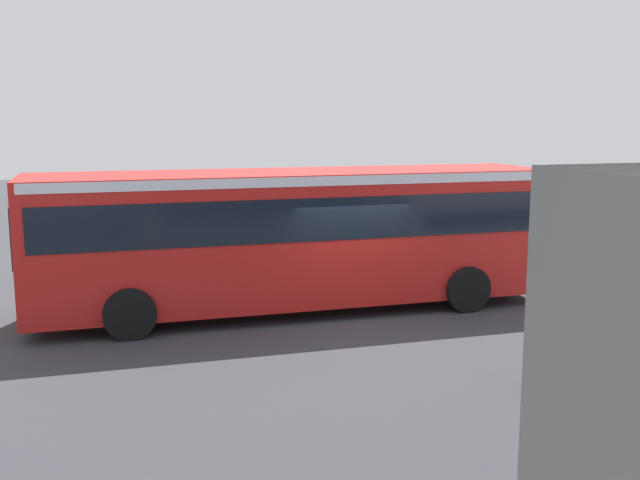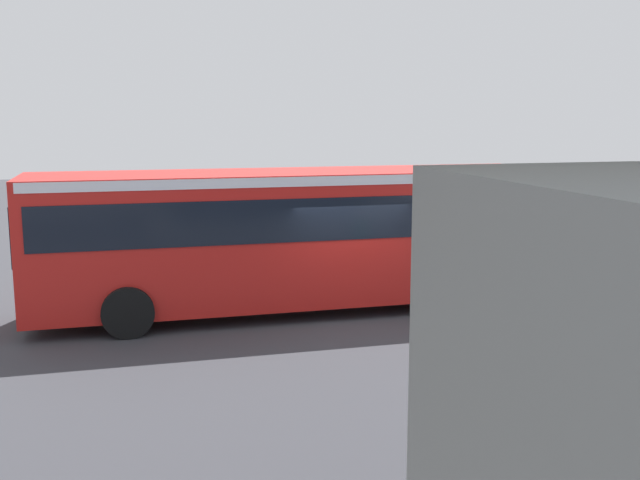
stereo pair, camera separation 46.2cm
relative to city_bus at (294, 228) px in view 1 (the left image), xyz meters
name	(u,v)px [view 1 (the left image)]	position (x,y,z in m)	size (l,w,h in m)	color
ground	(346,316)	(-0.95, 0.88, -1.88)	(80.00, 80.00, 0.00)	#38383D
city_bus	(294,228)	(0.00, 0.00, 0.00)	(11.54, 2.85, 3.15)	red
pedestrian	(537,332)	(-2.59, 5.72, -1.00)	(0.38, 0.38, 1.79)	#2D2D38
traffic_sign	(163,210)	(2.55, -3.97, 0.01)	(0.08, 0.60, 2.80)	slate
lane_dash_leftmost	(517,274)	(-6.95, -1.98, -1.88)	(2.00, 0.20, 0.01)	silver
lane_dash_left	(383,283)	(-2.95, -1.98, -1.88)	(2.00, 0.20, 0.01)	silver
lane_dash_centre	(234,293)	(1.05, -1.98, -1.88)	(2.00, 0.20, 0.01)	silver
lane_dash_right	(64,304)	(5.05, -1.98, -1.88)	(2.00, 0.20, 0.01)	silver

